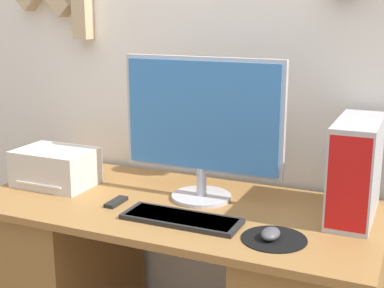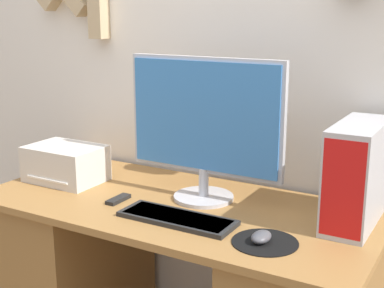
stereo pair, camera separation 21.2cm
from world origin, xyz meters
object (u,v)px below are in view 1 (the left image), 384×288
Objects in this scene: monitor at (202,122)px; computer_tower at (356,169)px; remote_control at (116,202)px; mouse at (271,234)px; keyboard at (181,219)px; printer at (55,168)px.

monitor is 1.66× the size of computer_tower.
mouse is at bearing -7.39° from remote_control.
monitor is at bearing -175.58° from computer_tower.
keyboard is 0.36m from mouse.
monitor is at bearing 142.58° from mouse.
mouse is at bearing -4.62° from keyboard.
keyboard is 4.73× the size of mouse.
mouse is at bearing -10.17° from printer.
keyboard is at bearing -10.38° from remote_control.
printer reaches higher than keyboard.
mouse is (0.36, -0.03, 0.01)m from keyboard.
computer_tower is at bearing 4.42° from monitor.
monitor is at bearing 96.12° from keyboard.
computer_tower is 1.31m from printer.
printer is at bearing -171.37° from monitor.
keyboard is at bearing -83.88° from monitor.
monitor is 5.57× the size of remote_control.
computer_tower is (0.62, 0.05, -0.14)m from monitor.
remote_control is (0.38, -0.10, -0.07)m from printer.
remote_control is (-0.33, 0.06, -0.00)m from keyboard.
monitor is 2.01× the size of printer.
keyboard is 1.33× the size of printer.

